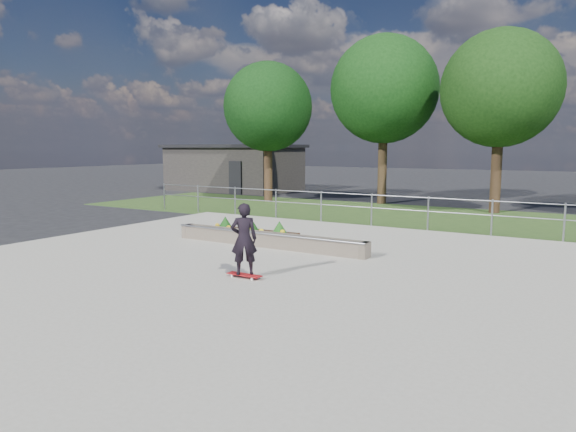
# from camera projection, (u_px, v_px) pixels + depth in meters

# --- Properties ---
(ground) EXTENTS (120.00, 120.00, 0.00)m
(ground) POSITION_uv_depth(u_px,v_px,m) (247.00, 270.00, 11.77)
(ground) COLOR black
(ground) RESTS_ON ground
(grass_verge) EXTENTS (30.00, 8.00, 0.02)m
(grass_verge) POSITION_uv_depth(u_px,v_px,m) (404.00, 216.00, 21.09)
(grass_verge) COLOR #2C471C
(grass_verge) RESTS_ON ground
(concrete_slab) EXTENTS (15.00, 15.00, 0.06)m
(concrete_slab) POSITION_uv_depth(u_px,v_px,m) (247.00, 269.00, 11.77)
(concrete_slab) COLOR #9B9789
(concrete_slab) RESTS_ON ground
(fence) EXTENTS (20.06, 0.06, 1.20)m
(fence) POSITION_uv_depth(u_px,v_px,m) (372.00, 206.00, 18.02)
(fence) COLOR gray
(fence) RESTS_ON ground
(building) EXTENTS (8.40, 5.40, 3.00)m
(building) POSITION_uv_depth(u_px,v_px,m) (234.00, 167.00, 34.02)
(building) COLOR #282624
(building) RESTS_ON ground
(tree_far_left) EXTENTS (4.55, 4.55, 7.15)m
(tree_far_left) POSITION_uv_depth(u_px,v_px,m) (268.00, 107.00, 26.26)
(tree_far_left) COLOR #352115
(tree_far_left) RESTS_ON ground
(tree_mid_left) EXTENTS (5.25, 5.25, 8.25)m
(tree_mid_left) POSITION_uv_depth(u_px,v_px,m) (384.00, 90.00, 25.03)
(tree_mid_left) COLOR #312113
(tree_mid_left) RESTS_ON ground
(tree_mid_right) EXTENTS (4.90, 4.90, 7.70)m
(tree_mid_right) POSITION_uv_depth(u_px,v_px,m) (501.00, 89.00, 21.40)
(tree_mid_right) COLOR black
(tree_mid_right) RESTS_ON ground
(grind_ledge) EXTENTS (6.00, 0.44, 0.43)m
(grind_ledge) POSITION_uv_depth(u_px,v_px,m) (267.00, 239.00, 14.23)
(grind_ledge) COLOR brown
(grind_ledge) RESTS_ON concrete_slab
(planter_bed) EXTENTS (3.00, 1.20, 0.61)m
(planter_bed) POSITION_uv_depth(u_px,v_px,m) (248.00, 233.00, 15.36)
(planter_bed) COLOR black
(planter_bed) RESTS_ON concrete_slab
(skateboarder) EXTENTS (0.80, 0.63, 1.60)m
(skateboarder) POSITION_uv_depth(u_px,v_px,m) (244.00, 239.00, 10.72)
(skateboarder) COLOR white
(skateboarder) RESTS_ON concrete_slab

